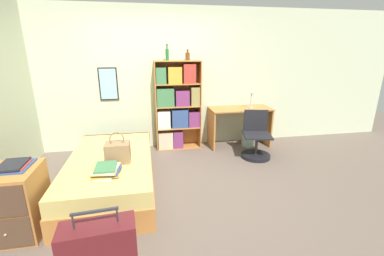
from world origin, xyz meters
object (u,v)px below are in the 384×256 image
desk_lamp (252,95)px  waste_bin (248,139)px  bottle_brown (188,56)px  bookcase (176,106)px  desk (240,120)px  desk_chair (256,143)px  book_stack_on_bed (106,170)px  bed (112,172)px  handbag (118,152)px  dresser (16,202)px  magazine_pile_on_dresser (14,166)px  bottle_green (167,54)px  suitcase (100,255)px

desk_lamp → waste_bin: bearing=-142.3°
bottle_brown → waste_bin: size_ratio=0.72×
bookcase → waste_bin: (1.40, -0.16, -0.70)m
desk → desk_chair: desk_chair is taller
book_stack_on_bed → bed: bearing=92.0°
bed → bookcase: bookcase is taller
desk → desk_chair: size_ratio=1.44×
desk_chair → handbag: bearing=-159.1°
desk_lamp → dresser: bearing=-149.2°
dresser → magazine_pile_on_dresser: size_ratio=2.01×
bed → waste_bin: 2.76m
bottle_green → bottle_brown: (0.37, 0.04, -0.03)m
bed → desk: bearing=28.8°
book_stack_on_bed → bottle_brown: 2.62m
suitcase → bottle_brown: (1.21, 2.98, 1.45)m
handbag → suitcase: 1.41m
desk → desk_lamp: bearing=-3.9°
bed → desk: size_ratio=1.72×
handbag → magazine_pile_on_dresser: bearing=-151.9°
bed → suitcase: 1.57m
book_stack_on_bed → magazine_pile_on_dresser: bearing=-168.5°
suitcase → bookcase: size_ratio=0.42×
dresser → desk_lamp: 3.98m
handbag → bottle_green: bottle_green is taller
suitcase → bottle_brown: size_ratio=3.64×
bottle_green → desk_chair: 2.22m
book_stack_on_bed → desk_lamp: 3.11m
bookcase → desk: 1.27m
handbag → book_stack_on_bed: bearing=-108.0°
book_stack_on_bed → suitcase: size_ratio=0.52×
desk_chair → bottle_green: bearing=154.8°
waste_bin → desk_chair: bearing=-98.2°
handbag → suitcase: size_ratio=0.57×
desk_chair → waste_bin: 0.56m
handbag → bookcase: (0.95, 1.56, 0.23)m
book_stack_on_bed → handbag: bearing=72.0°
bed → desk_chair: 2.49m
suitcase → desk_chair: 3.22m
desk → magazine_pile_on_dresser: bearing=-147.8°
handbag → desk_lamp: desk_lamp is taller
book_stack_on_bed → bookcase: bookcase is taller
dresser → waste_bin: (3.32, 1.97, -0.22)m
suitcase → magazine_pile_on_dresser: (-0.91, 0.86, 0.45)m
dresser → desk_lamp: (3.37, 2.01, 0.66)m
suitcase → handbag: bearing=88.2°
book_stack_on_bed → desk_chair: bearing=26.8°
magazine_pile_on_dresser → suitcase: bearing=-43.6°
magazine_pile_on_dresser → bottle_brown: bearing=44.8°
bed → desk_chair: (2.40, 0.67, 0.02)m
dresser → desk_chair: bearing=23.8°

